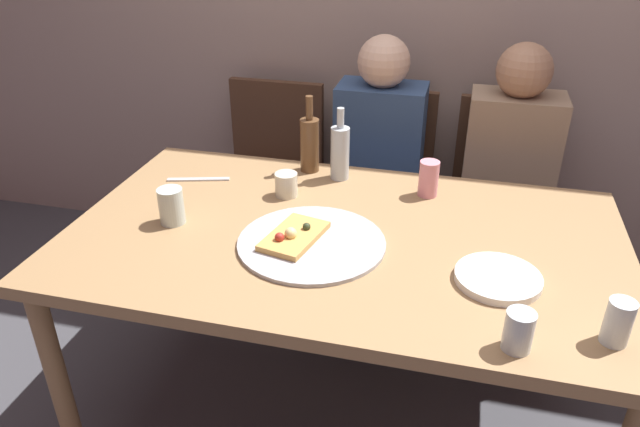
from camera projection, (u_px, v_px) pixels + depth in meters
The scene contains 18 objects.
ground_plane at pixel (339, 413), 2.15m from camera, with size 8.00×8.00×0.00m, color #424247.
dining_table at pixel (343, 253), 1.82m from camera, with size 1.66×0.98×0.75m.
pizza_tray at pixel (312, 243), 1.73m from camera, with size 0.43×0.43×0.01m, color #ADADB2.
pizza_slice_last at pixel (294, 236), 1.73m from camera, with size 0.17×0.24×0.05m.
wine_bottle at pixel (340, 152), 2.08m from camera, with size 0.07×0.07×0.26m.
beer_bottle at pixel (310, 143), 2.14m from camera, with size 0.07×0.07×0.28m.
tumbler_near at pixel (171, 206), 1.82m from camera, with size 0.08×0.08×0.11m, color #B7C6BC.
tumbler_far at pixel (618, 322), 1.33m from camera, with size 0.06×0.06×0.11m, color silver.
wine_glass at pixel (286, 185), 1.99m from camera, with size 0.08×0.08×0.08m, color beige.
short_glass at pixel (519, 331), 1.32m from camera, with size 0.07×0.07×0.10m, color silver.
soda_can at pixel (429, 179), 1.98m from camera, with size 0.07×0.07×0.12m, color pink.
plate_stack at pixel (498, 278), 1.56m from camera, with size 0.23×0.23×0.02m, color white.
table_knife at pixel (198, 179), 2.11m from camera, with size 0.22×0.02×0.01m, color #B7B7BC.
chair_left at pixel (271, 170), 2.77m from camera, with size 0.44×0.44×0.90m.
chair_middle at pixel (380, 181), 2.66m from camera, with size 0.44×0.44×0.90m.
chair_right at pixel (503, 194), 2.55m from camera, with size 0.44×0.44×0.90m.
guest_in_sweater at pixel (375, 169), 2.47m from camera, with size 0.36×0.56×1.17m.
guest_in_beanie at pixel (508, 182), 2.36m from camera, with size 0.36×0.56×1.17m.
Camera 1 is at (0.31, -1.51, 1.66)m, focal length 33.37 mm.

